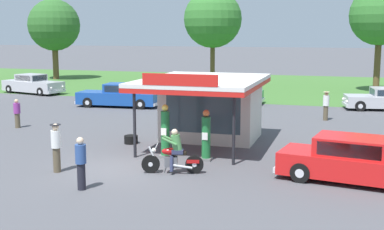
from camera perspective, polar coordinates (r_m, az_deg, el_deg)
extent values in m
plane|color=#4C4C51|center=(18.67, -8.35, -5.91)|extent=(300.00, 300.00, 0.00)
cube|color=#3D6B2D|center=(47.17, 7.31, 3.33)|extent=(120.00, 24.00, 0.01)
cube|color=beige|center=(23.25, 2.22, 0.68)|extent=(4.15, 3.07, 2.77)
cube|color=#384C56|center=(21.80, 1.22, 0.25)|extent=(3.32, 0.05, 1.77)
cube|color=silver|center=(21.66, 1.26, 3.95)|extent=(4.85, 6.51, 0.16)
cube|color=red|center=(21.68, 1.26, 3.48)|extent=(4.85, 6.51, 0.18)
cube|color=red|center=(18.56, -1.42, 3.98)|extent=(2.91, 0.08, 0.44)
cylinder|color=black|center=(18.65, 4.74, -1.50)|extent=(0.12, 0.12, 2.77)
cylinder|color=black|center=(19.84, -6.50, -0.87)|extent=(0.12, 0.12, 2.77)
cube|color=slate|center=(20.01, -3.01, -4.64)|extent=(0.44, 0.44, 0.10)
cylinder|color=#1E6B33|center=(19.81, -3.03, -2.06)|extent=(0.34, 0.34, 1.74)
cube|color=white|center=(19.63, -3.21, -1.91)|extent=(0.22, 0.02, 0.28)
sphere|color=#EACC4C|center=(19.64, -3.06, 0.83)|extent=(0.26, 0.26, 0.26)
cube|color=slate|center=(19.53, 1.58, -4.99)|extent=(0.44, 0.44, 0.10)
cylinder|color=#1E6B33|center=(19.33, 1.60, -2.55)|extent=(0.34, 0.34, 1.60)
cube|color=white|center=(19.15, 1.45, -2.42)|extent=(0.22, 0.02, 0.28)
sphere|color=orange|center=(19.16, 1.61, 0.20)|extent=(0.26, 0.26, 0.26)
cylinder|color=black|center=(17.80, -4.68, -5.53)|extent=(0.64, 0.26, 0.64)
cylinder|color=silver|center=(17.80, -4.68, -5.53)|extent=(0.18, 0.16, 0.16)
cylinder|color=black|center=(17.69, 0.27, -5.60)|extent=(0.64, 0.26, 0.64)
cylinder|color=silver|center=(17.69, 0.27, -5.60)|extent=(0.18, 0.16, 0.16)
ellipsoid|color=#B21414|center=(17.62, -2.55, -4.12)|extent=(0.60, 0.37, 0.24)
cube|color=#59595E|center=(17.71, -2.38, -5.26)|extent=(0.49, 0.34, 0.36)
cube|color=black|center=(17.61, -1.41, -4.33)|extent=(0.53, 0.37, 0.10)
cylinder|color=silver|center=(17.72, -4.37, -4.66)|extent=(0.37, 0.16, 0.71)
cylinder|color=silver|center=(17.62, -4.00, -3.47)|extent=(0.21, 0.69, 0.04)
sphere|color=silver|center=(17.67, -4.32, -3.97)|extent=(0.16, 0.16, 0.16)
cube|color=#B21414|center=(17.66, 0.11, -5.23)|extent=(0.47, 0.28, 0.12)
cylinder|color=silver|center=(17.58, -1.11, -5.83)|extent=(0.70, 0.25, 0.18)
cube|color=#2D3351|center=(17.60, -1.64, -4.13)|extent=(0.47, 0.43, 0.14)
cylinder|color=#2D3351|center=(17.56, -2.32, -5.52)|extent=(0.17, 0.25, 0.56)
cylinder|color=#2D3351|center=(17.87, -2.24, -5.25)|extent=(0.17, 0.25, 0.56)
cylinder|color=#4C8C4C|center=(17.53, -1.77, -3.13)|extent=(0.48, 0.41, 0.60)
sphere|color=beige|center=(17.46, -1.98, -1.93)|extent=(0.22, 0.22, 0.22)
cylinder|color=#4C8C4C|center=(17.34, -2.61, -3.00)|extent=(0.54, 0.22, 0.31)
cylinder|color=#4C8C4C|center=(17.73, -2.50, -2.72)|extent=(0.54, 0.22, 0.31)
cube|color=red|center=(17.44, 18.50, -5.53)|extent=(5.44, 2.65, 0.74)
cube|color=red|center=(17.33, 17.66, -3.32)|extent=(2.55, 1.95, 0.59)
cube|color=#283847|center=(18.08, 18.04, -2.82)|extent=(1.95, 0.36, 0.45)
cube|color=#283847|center=(16.58, 17.23, -3.86)|extent=(1.95, 0.36, 0.45)
cube|color=silver|center=(18.03, 10.10, -5.53)|extent=(0.40, 1.70, 0.18)
cylinder|color=black|center=(18.60, 13.41, -5.08)|extent=(0.68, 0.31, 0.66)
cylinder|color=silver|center=(18.60, 13.41, -5.08)|extent=(0.33, 0.27, 0.30)
cylinder|color=black|center=(17.02, 12.11, -6.38)|extent=(0.68, 0.31, 0.66)
cylinder|color=silver|center=(17.02, 12.11, -6.38)|extent=(0.33, 0.27, 0.30)
cube|color=#2D844C|center=(35.18, 3.84, 2.25)|extent=(5.04, 1.91, 0.73)
cube|color=#2D844C|center=(35.01, 4.56, 3.30)|extent=(2.25, 1.65, 0.60)
cube|color=#283847|center=(35.25, 2.82, 3.36)|extent=(0.06, 1.44, 0.48)
cube|color=#283847|center=(34.24, 4.29, 3.17)|extent=(1.89, 0.05, 0.46)
cube|color=#283847|center=(35.79, 4.82, 3.43)|extent=(1.89, 0.05, 0.46)
cube|color=silver|center=(35.84, -0.14, 2.00)|extent=(0.14, 1.76, 0.18)
cube|color=silver|center=(34.77, 7.92, 1.68)|extent=(0.14, 1.76, 0.18)
sphere|color=white|center=(35.24, -0.43, 2.34)|extent=(0.18, 0.18, 0.18)
sphere|color=white|center=(36.37, 0.11, 2.56)|extent=(0.18, 0.18, 0.18)
cylinder|color=black|center=(34.78, 0.78, 1.82)|extent=(0.66, 0.21, 0.66)
cylinder|color=silver|center=(34.78, 0.78, 1.82)|extent=(0.30, 0.22, 0.30)
cylinder|color=black|center=(36.44, 1.50, 2.17)|extent=(0.66, 0.21, 0.66)
cylinder|color=silver|center=(36.44, 1.50, 2.17)|extent=(0.30, 0.22, 0.30)
cylinder|color=black|center=(34.04, 6.33, 1.60)|extent=(0.66, 0.21, 0.66)
cylinder|color=silver|center=(34.04, 6.33, 1.60)|extent=(0.30, 0.22, 0.30)
cylinder|color=black|center=(35.73, 6.81, 1.96)|extent=(0.66, 0.21, 0.66)
cylinder|color=silver|center=(35.73, 6.81, 1.96)|extent=(0.30, 0.22, 0.30)
cube|color=#B7B7BC|center=(42.58, -17.49, 3.13)|extent=(5.59, 3.12, 0.83)
cube|color=#B7B7BC|center=(42.66, -17.70, 4.06)|extent=(2.37, 2.09, 0.54)
cube|color=#283847|center=(41.92, -16.80, 4.01)|extent=(0.40, 1.42, 0.43)
cube|color=#283847|center=(43.19, -16.89, 4.15)|extent=(1.67, 0.46, 0.41)
cube|color=#283847|center=(42.14, -18.52, 3.95)|extent=(1.67, 0.46, 0.41)
cube|color=silver|center=(40.65, -14.97, 2.56)|extent=(0.56, 1.74, 0.18)
cube|color=silver|center=(44.65, -19.74, 2.91)|extent=(0.56, 1.74, 0.18)
sphere|color=white|center=(41.02, -14.38, 3.11)|extent=(0.18, 0.18, 0.18)
sphere|color=white|center=(40.20, -15.59, 2.94)|extent=(0.18, 0.18, 0.18)
cylinder|color=black|center=(41.87, -14.94, 2.79)|extent=(0.69, 0.36, 0.66)
cylinder|color=silver|center=(41.87, -14.94, 2.79)|extent=(0.34, 0.29, 0.30)
cylinder|color=black|center=(40.70, -16.71, 2.53)|extent=(0.69, 0.36, 0.66)
cylinder|color=silver|center=(40.70, -16.71, 2.53)|extent=(0.34, 0.29, 0.30)
cylinder|color=black|center=(44.53, -18.16, 3.01)|extent=(0.69, 0.36, 0.66)
cylinder|color=silver|center=(44.53, -18.16, 3.01)|extent=(0.34, 0.29, 0.30)
cylinder|color=black|center=(43.42, -19.90, 2.77)|extent=(0.69, 0.36, 0.66)
cylinder|color=silver|center=(43.42, -19.90, 2.77)|extent=(0.34, 0.29, 0.30)
cube|color=#19479E|center=(33.75, -8.30, 1.92)|extent=(5.43, 2.21, 0.79)
cube|color=#19479E|center=(33.59, -7.93, 3.05)|extent=(2.21, 1.74, 0.57)
cube|color=#283847|center=(33.96, -9.56, 3.08)|extent=(0.15, 1.41, 0.45)
cube|color=#283847|center=(32.86, -8.40, 2.90)|extent=(1.78, 0.17, 0.43)
cube|color=#283847|center=(34.31, -7.48, 3.19)|extent=(1.78, 0.17, 0.43)
cube|color=silver|center=(34.82, -12.43, 1.57)|extent=(0.25, 1.72, 0.18)
cube|color=silver|center=(32.94, -3.92, 1.33)|extent=(0.25, 1.72, 0.18)
sphere|color=white|center=(34.27, -12.87, 1.96)|extent=(0.18, 0.18, 0.18)
sphere|color=white|center=(35.31, -12.07, 2.20)|extent=(0.18, 0.18, 0.18)
cylinder|color=black|center=(33.70, -11.67, 1.39)|extent=(0.67, 0.25, 0.66)
cylinder|color=silver|center=(33.70, -11.67, 1.39)|extent=(0.31, 0.24, 0.30)
cylinder|color=black|center=(35.23, -10.56, 1.76)|extent=(0.67, 0.25, 0.66)
cylinder|color=silver|center=(35.23, -10.56, 1.76)|extent=(0.31, 0.24, 0.30)
cylinder|color=black|center=(32.40, -5.83, 1.22)|extent=(0.67, 0.25, 0.66)
cylinder|color=silver|center=(32.40, -5.83, 1.22)|extent=(0.31, 0.24, 0.30)
cylinder|color=black|center=(33.99, -4.94, 1.61)|extent=(0.67, 0.25, 0.66)
cylinder|color=silver|center=(33.99, -4.94, 1.61)|extent=(0.31, 0.24, 0.30)
cube|color=#B7B7BC|center=(34.31, 20.77, 1.45)|extent=(4.91, 2.66, 0.71)
cube|color=#283847|center=(34.07, 19.67, 2.50)|extent=(0.29, 1.47, 0.41)
cube|color=#283847|center=(35.08, 20.84, 2.61)|extent=(1.57, 0.30, 0.39)
cube|color=silver|center=(33.86, 16.86, 1.16)|extent=(0.42, 1.80, 0.18)
sphere|color=white|center=(33.23, 17.04, 1.47)|extent=(0.18, 0.18, 0.18)
sphere|color=white|center=(34.41, 16.70, 1.75)|extent=(0.18, 0.18, 0.18)
cylinder|color=black|center=(33.13, 18.44, 0.97)|extent=(0.68, 0.31, 0.66)
cylinder|color=silver|center=(33.13, 18.44, 0.97)|extent=(0.33, 0.27, 0.30)
cylinder|color=black|center=(34.86, 17.88, 1.39)|extent=(0.68, 0.31, 0.66)
cylinder|color=silver|center=(34.86, 17.88, 1.39)|extent=(0.33, 0.27, 0.30)
cylinder|color=brown|center=(27.52, -19.08, -0.60)|extent=(0.26, 0.26, 0.75)
cylinder|color=#8C338C|center=(27.42, -19.15, 0.72)|extent=(0.34, 0.34, 0.53)
sphere|color=tan|center=(27.37, -19.19, 1.49)|extent=(0.20, 0.20, 0.20)
cylinder|color=brown|center=(29.16, 14.83, 0.21)|extent=(0.26, 0.26, 0.82)
cylinder|color=white|center=(29.06, 14.89, 1.58)|extent=(0.34, 0.34, 0.58)
sphere|color=#9E704C|center=(29.01, 14.92, 2.37)|extent=(0.22, 0.22, 0.22)
cylinder|color=beige|center=(29.00, 14.93, 2.52)|extent=(0.36, 0.36, 0.02)
cylinder|color=black|center=(16.26, -12.36, -6.79)|extent=(0.26, 0.26, 0.85)
cylinder|color=#2D4C8C|center=(16.08, -12.45, -4.30)|extent=(0.34, 0.34, 0.60)
sphere|color=beige|center=(15.99, -12.51, -2.86)|extent=(0.23, 0.23, 0.23)
cylinder|color=brown|center=(18.45, -15.00, -4.91)|extent=(0.26, 0.26, 0.88)
cylinder|color=white|center=(18.29, -15.10, -2.63)|extent=(0.34, 0.34, 0.62)
sphere|color=beige|center=(18.21, -15.16, -1.31)|extent=(0.24, 0.24, 0.24)
cylinder|color=black|center=(18.19, -15.17, -1.05)|extent=(0.38, 0.38, 0.02)
cylinder|color=brown|center=(46.61, 2.33, 5.85)|extent=(0.42, 0.42, 4.09)
sphere|color=#33702D|center=(46.54, 2.36, 10.79)|extent=(5.25, 5.25, 5.25)
cylinder|color=brown|center=(54.82, -15.13, 5.81)|extent=(0.60, 0.60, 3.61)
sphere|color=#2D6028|center=(54.74, -15.30, 9.77)|extent=(5.30, 5.30, 5.30)
sphere|color=#2D6028|center=(55.62, -15.92, 9.19)|extent=(3.72, 3.72, 3.72)
cylinder|color=brown|center=(43.92, 20.15, 5.28)|extent=(0.51, 0.51, 4.41)
sphere|color=#33702D|center=(43.86, 20.45, 10.51)|extent=(4.83, 4.83, 4.83)
sphere|color=#33702D|center=(43.80, 20.79, 9.86)|extent=(2.46, 2.46, 2.46)
cylinder|color=black|center=(22.58, -6.89, -2.98)|extent=(0.60, 0.60, 0.18)
cylinder|color=black|center=(22.54, -6.90, -2.53)|extent=(0.60, 0.60, 0.18)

